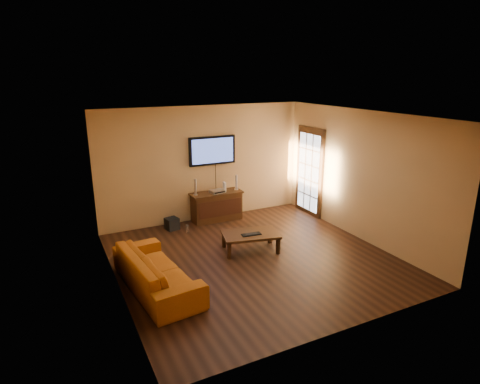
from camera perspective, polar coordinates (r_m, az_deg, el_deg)
ground_plane at (r=7.76m, az=2.00°, el=-9.44°), size 5.00×5.00×0.00m
room_walls at (r=7.72m, az=-0.08°, el=3.75°), size 5.00×5.00×5.00m
french_door at (r=10.01m, az=9.84°, el=2.77°), size 0.07×1.02×2.22m
media_console at (r=9.59m, az=-3.35°, el=-2.01°), size 1.24×0.47×0.69m
television at (r=9.43m, az=-3.96°, el=5.91°), size 1.14×0.08×0.68m
coffee_table at (r=7.95m, az=1.51°, el=-6.18°), size 1.21×0.89×0.37m
sofa at (r=6.75m, az=-11.86°, el=-10.10°), size 0.84×2.17×0.83m
speaker_left at (r=9.28m, az=-6.36°, el=0.61°), size 0.10×0.10×0.38m
speaker_right at (r=9.65m, az=-0.54°, el=1.30°), size 0.10×0.10×0.36m
av_receiver at (r=9.44m, az=-3.27°, el=0.10°), size 0.35×0.28×0.07m
game_console at (r=9.52m, az=-2.22°, el=0.73°), size 0.08×0.17×0.23m
subwoofer at (r=9.20m, az=-9.66°, el=-4.46°), size 0.31×0.31×0.27m
bottle at (r=8.98m, az=-7.52°, el=-5.21°), size 0.06×0.06×0.19m
keyboard at (r=7.86m, az=1.62°, el=-6.02°), size 0.40×0.19×0.02m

